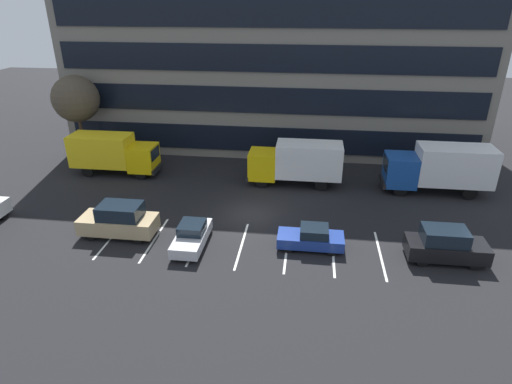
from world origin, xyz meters
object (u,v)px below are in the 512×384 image
Objects in this scene: suv_black at (446,245)px; suv_tan at (119,220)px; sedan_silver at (192,236)px; box_truck_blue at (440,167)px; bare_tree at (76,99)px; sedan_navy at (311,238)px; box_truck_yellow at (297,161)px; box_truck_yellow_all at (113,152)px.

suv_tan is at bearing 178.97° from suv_black.
box_truck_blue is at bearing 30.86° from sedan_silver.
sedan_navy is at bearing -31.58° from bare_tree.
box_truck_yellow is at bearing 41.50° from suv_tan.
box_truck_blue is 19.81m from sedan_silver.
box_truck_yellow is at bearing -1.22° from box_truck_yellow_all.
suv_tan reaches higher than sedan_navy.
sedan_silver is (-5.98, -10.29, -1.28)m from box_truck_yellow.
box_truck_yellow is 0.97× the size of bare_tree.
bare_tree is at bearing 148.42° from sedan_navy.
box_truck_blue is 10.10m from suv_black.
suv_black is at bearing -1.03° from suv_tan.
sedan_silver is 7.32m from sedan_navy.
suv_tan is at bearing -156.57° from box_truck_blue.
box_truck_yellow is 1.67× the size of suv_black.
suv_tan is 12.20m from sedan_navy.
box_truck_yellow_all is at bearing 149.58° from sedan_navy.
box_truck_yellow_all is 0.98× the size of box_truck_yellow.
box_truck_yellow_all is 26.76m from suv_black.
box_truck_yellow is at bearing 97.74° from sedan_navy.
box_truck_yellow_all is 1.53× the size of suv_tan.
box_truck_blue is 26.64m from box_truck_yellow_all.
suv_black is at bearing -2.68° from sedan_navy.
sedan_silver is at bearing -47.66° from box_truck_yellow_all.
sedan_silver is at bearing -120.16° from box_truck_yellow.
box_truck_blue is 1.09× the size of box_truck_yellow_all.
suv_black is at bearing -101.33° from box_truck_blue.
box_truck_yellow reaches higher than suv_tan.
sedan_silver is at bearing -174.85° from sedan_navy.
box_truck_blue is 23.86m from suv_tan.
suv_tan is at bearing -55.26° from bare_tree.
suv_tan is at bearing 172.39° from sedan_silver.
suv_tan is 1.20× the size of sedan_navy.
box_truck_blue is 1.79× the size of suv_black.
box_truck_blue is 1.04× the size of bare_tree.
bare_tree is at bearing 173.38° from box_truck_blue.
box_truck_yellow is (-10.98, 0.15, -0.14)m from box_truck_blue.
box_truck_yellow_all is 14.42m from sedan_silver.
suv_black reaches higher than sedan_navy.
suv_black is 7.71m from sedan_navy.
sedan_navy is (-7.70, 0.36, -0.31)m from suv_black.
bare_tree is (-13.97, 13.72, 4.98)m from sedan_silver.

